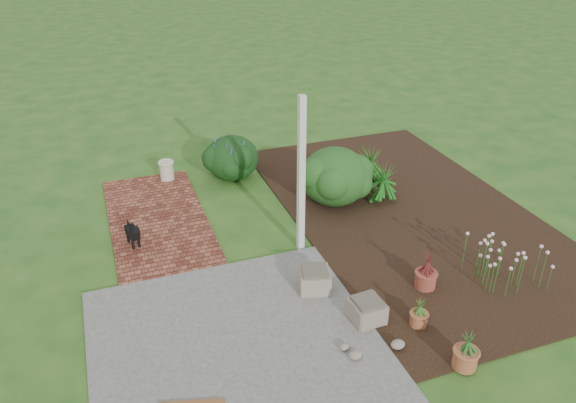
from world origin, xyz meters
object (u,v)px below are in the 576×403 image
object	(u,v)px
black_dog	(133,232)
stone_trough_near	(367,311)
evergreen_shrub	(335,175)
cream_ceramic_urn	(167,170)

from	to	relation	value
black_dog	stone_trough_near	bearing A→B (deg)	-60.15
evergreen_shrub	stone_trough_near	bearing A→B (deg)	-106.56
cream_ceramic_urn	evergreen_shrub	bearing A→B (deg)	-35.41
stone_trough_near	evergreen_shrub	world-z (taller)	evergreen_shrub
cream_ceramic_urn	evergreen_shrub	world-z (taller)	evergreen_shrub
cream_ceramic_urn	evergreen_shrub	xyz separation A→B (m)	(2.71, -1.92, 0.33)
black_dog	evergreen_shrub	size ratio (longest dim) A/B	0.39
stone_trough_near	black_dog	distance (m)	3.87
cream_ceramic_urn	black_dog	bearing A→B (deg)	-111.31
stone_trough_near	evergreen_shrub	bearing A→B (deg)	73.44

